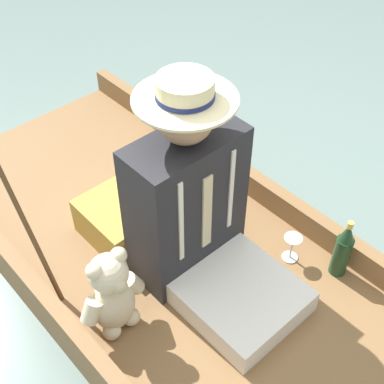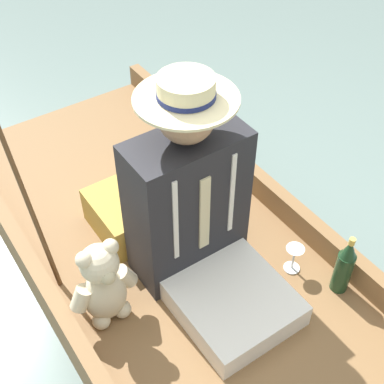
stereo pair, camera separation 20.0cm
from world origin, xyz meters
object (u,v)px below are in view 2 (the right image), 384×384
at_px(teddy_bear, 104,285).
at_px(champagne_bottle, 344,266).
at_px(walking_cane, 11,161).
at_px(wine_glass, 294,254).
at_px(seated_person, 196,213).

bearing_deg(teddy_bear, champagne_bottle, 153.66).
bearing_deg(walking_cane, teddy_bear, 101.71).
relative_size(teddy_bear, walking_cane, 0.46).
bearing_deg(wine_glass, seated_person, -34.55).
distance_m(wine_glass, walking_cane, 1.19).
xyz_separation_m(seated_person, teddy_bear, (0.41, -0.01, -0.15)).
bearing_deg(seated_person, teddy_bear, -0.03).
distance_m(seated_person, champagne_bottle, 0.63).
height_order(wine_glass, walking_cane, walking_cane).
height_order(seated_person, wine_glass, seated_person).
relative_size(walking_cane, champagne_bottle, 2.93).
distance_m(seated_person, teddy_bear, 0.44).
xyz_separation_m(walking_cane, champagne_bottle, (-0.94, 0.90, -0.37)).
relative_size(wine_glass, champagne_bottle, 0.43).
bearing_deg(champagne_bottle, wine_glass, -62.55).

